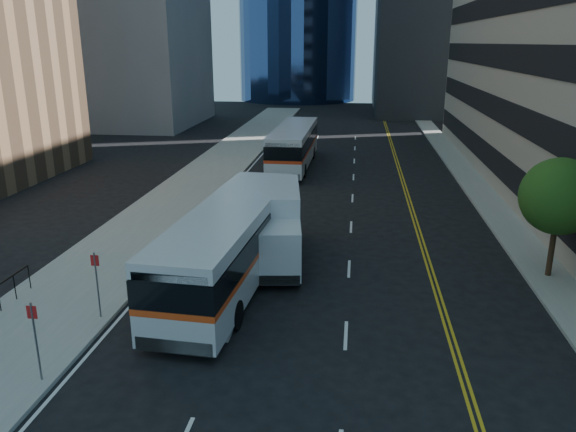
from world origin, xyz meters
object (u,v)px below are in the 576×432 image
Objects in this scene: bus_rear at (294,145)px; box_truck at (273,225)px; street_tree at (559,197)px; bus_front at (231,242)px.

bus_rear is 20.64m from box_truck.
street_tree is 0.41× the size of bus_rear.
box_truck is (1.37, 2.70, -0.05)m from bus_front.
street_tree is at bearing -10.40° from box_truck.
bus_front is 23.30m from bus_rear.
box_truck is at bearing -85.38° from bus_rear.
box_truck is (1.38, -20.60, -0.02)m from bus_rear.
street_tree is at bearing -56.95° from bus_rear.
bus_front is at bearing -171.17° from street_tree.
bus_front is at bearing -124.38° from box_truck.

